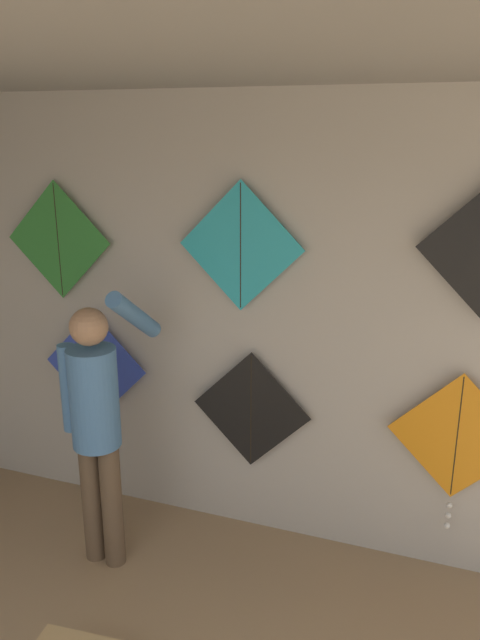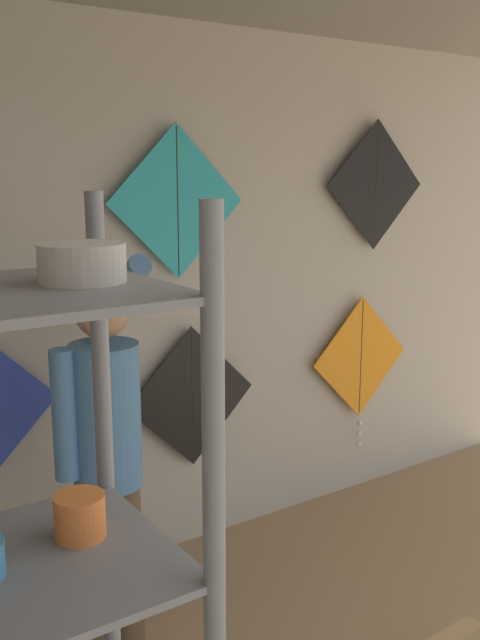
% 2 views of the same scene
% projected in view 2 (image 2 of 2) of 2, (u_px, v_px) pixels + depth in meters
% --- Properties ---
extents(back_panel, '(5.27, 0.06, 2.80)m').
position_uv_depth(back_panel, '(181.00, 299.00, 3.80)').
color(back_panel, '#BCB7AD').
rests_on(back_panel, ground).
extents(shopkeeper, '(0.44, 0.60, 1.74)m').
position_uv_depth(shopkeeper, '(106.00, 441.00, 2.93)').
color(shopkeeper, brown).
rests_on(shopkeeper, ground).
extents(kite_1, '(0.78, 0.01, 0.78)m').
position_uv_depth(kite_1, '(192.00, 397.00, 3.84)').
color(kite_1, black).
extents(kite_2, '(0.78, 0.04, 0.99)m').
position_uv_depth(kite_2, '(361.00, 361.00, 4.51)').
color(kite_2, orange).
extents(kite_4, '(0.78, 0.01, 0.78)m').
position_uv_depth(kite_4, '(177.00, 202.00, 3.58)').
color(kite_4, '#28B2C6').
extents(kite_5, '(0.78, 0.01, 0.78)m').
position_uv_depth(kite_5, '(376.00, 185.00, 4.32)').
color(kite_5, black).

